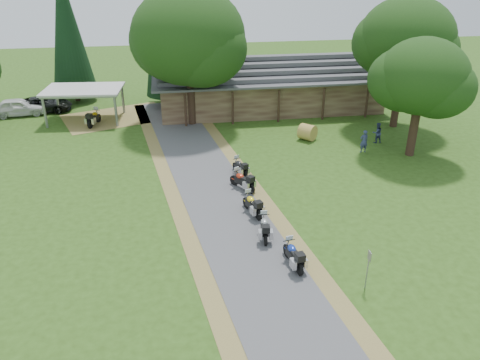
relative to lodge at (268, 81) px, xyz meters
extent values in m
plane|color=#2C4A14|center=(-6.00, -24.00, -2.45)|extent=(120.00, 120.00, 0.00)
plane|color=#4A4A4C|center=(-6.50, -20.00, -2.45)|extent=(51.95, 51.95, 0.00)
imported|color=silver|center=(-22.75, 0.85, -1.46)|extent=(3.31, 6.25, 1.99)
imported|color=black|center=(-20.77, 1.72, -1.42)|extent=(2.33, 5.41, 2.07)
imported|color=navy|center=(4.57, -12.28, -1.44)|extent=(0.60, 0.46, 2.01)
imported|color=navy|center=(6.36, -10.59, -1.51)|extent=(0.56, 0.42, 1.89)
cylinder|color=#A1873B|center=(1.24, -9.15, -1.83)|extent=(1.69, 1.69, 1.25)
cone|color=black|center=(-9.25, 1.91, 5.12)|extent=(4.19, 4.19, 15.13)
cone|color=black|center=(-18.28, 4.95, 3.94)|extent=(4.14, 4.14, 12.78)
camera|label=1|loc=(-9.38, -42.46, 10.77)|focal=35.00mm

